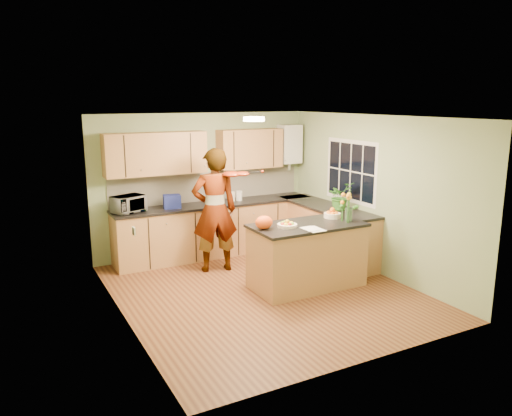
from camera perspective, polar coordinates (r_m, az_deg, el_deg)
name	(u,v)px	position (r m, az deg, el deg)	size (l,w,h in m)	color
floor	(264,291)	(7.35, 0.88, -9.48)	(4.50, 4.50, 0.00)	#522917
ceiling	(264,117)	(6.83, 0.95, 10.37)	(4.00, 4.50, 0.02)	white
wall_back	(203,184)	(8.99, -6.04, 2.79)	(4.00, 0.02, 2.50)	#89A173
wall_front	(371,249)	(5.19, 13.02, -4.63)	(4.00, 0.02, 2.50)	#89A173
wall_left	(120,224)	(6.29, -15.26, -1.76)	(0.02, 4.50, 2.50)	#89A173
wall_right	(374,195)	(8.12, 13.37, 1.49)	(0.02, 4.50, 2.50)	#89A173
back_counter	(216,229)	(8.92, -4.60, -2.39)	(3.64, 0.62, 0.94)	#A56A42
right_counter	(326,232)	(8.76, 7.98, -2.74)	(0.62, 2.24, 0.94)	#A56A42
splashback	(209,186)	(9.02, -5.40, 2.51)	(3.60, 0.02, 0.52)	white
upper_cabinets	(197,151)	(8.68, -6.78, 6.43)	(3.20, 0.34, 0.70)	#A56A42
boiler	(289,144)	(9.52, 3.84, 7.30)	(0.40, 0.30, 0.86)	silver
window_right	(351,171)	(8.52, 10.78, 4.15)	(0.01, 1.30, 1.05)	silver
light_switch	(134,231)	(5.72, -13.79, -2.58)	(0.02, 0.09, 0.09)	silver
ceiling_lamp	(254,119)	(7.09, -0.24, 10.14)	(0.30, 0.30, 0.07)	#FFEABF
peninsula_island	(307,255)	(7.43, 5.84, -5.39)	(1.67, 0.85, 0.95)	#A56A42
fruit_dish	(287,224)	(7.11, 3.58, -1.84)	(0.28, 0.28, 0.10)	beige
orange_bowl	(332,214)	(7.72, 8.71, -0.65)	(0.26, 0.26, 0.15)	beige
flower_vase	(349,201)	(7.44, 10.59, 0.76)	(0.26, 0.26, 0.47)	silver
orange_bag	(264,222)	(6.96, 0.92, -1.66)	(0.25, 0.21, 0.19)	#F34D14
papers	(314,229)	(7.01, 6.61, -2.41)	(0.23, 0.31, 0.01)	white
violinist	(215,210)	(7.97, -4.75, -0.27)	(0.73, 0.48, 2.00)	tan
violin	(231,174)	(7.75, -2.83, 3.89)	(0.66, 0.26, 0.13)	#4E1804
microwave	(128,204)	(8.30, -14.38, 0.44)	(0.50, 0.34, 0.27)	silver
blue_box	(172,202)	(8.48, -9.58, 0.74)	(0.28, 0.20, 0.22)	navy
kettle	(211,197)	(8.72, -5.12, 1.22)	(0.15, 0.15, 0.28)	silver
jar_cream	(232,196)	(8.94, -2.76, 1.33)	(0.11, 0.11, 0.17)	beige
jar_white	(239,196)	(8.99, -1.95, 1.41)	(0.11, 0.11, 0.18)	silver
potted_plant	(340,196)	(8.32, 9.57, 1.36)	(0.42, 0.36, 0.46)	#397C29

